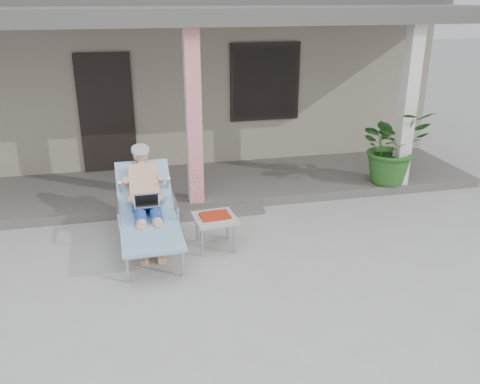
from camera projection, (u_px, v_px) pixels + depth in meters
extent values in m
plane|color=#9E9E99|center=(223.00, 278.00, 6.09)|extent=(60.00, 60.00, 0.00)
cube|color=gray|center=(166.00, 74.00, 11.44)|extent=(10.00, 5.00, 3.00)
cube|color=black|center=(107.00, 114.00, 8.98)|extent=(0.95, 0.06, 2.10)
cube|color=black|center=(265.00, 82.00, 9.42)|extent=(1.20, 0.06, 1.30)
cube|color=black|center=(265.00, 82.00, 9.42)|extent=(1.32, 0.05, 1.42)
cube|color=#605B56|center=(189.00, 186.00, 8.78)|extent=(10.00, 2.00, 0.15)
cube|color=red|center=(194.00, 119.00, 7.51)|extent=(0.22, 0.22, 2.61)
cube|color=silver|center=(407.00, 108.00, 8.24)|extent=(0.22, 0.22, 2.61)
cube|color=#474442|center=(183.00, 15.00, 7.76)|extent=(10.00, 2.30, 0.24)
cube|color=#605B56|center=(200.00, 214.00, 7.75)|extent=(2.00, 0.30, 0.07)
cylinder|color=#B7B7BC|center=(128.00, 268.00, 5.92)|extent=(0.04, 0.04, 0.38)
cylinder|color=#B7B7BC|center=(182.00, 262.00, 6.07)|extent=(0.04, 0.04, 0.38)
cylinder|color=#B7B7BC|center=(123.00, 223.00, 7.10)|extent=(0.04, 0.04, 0.38)
cylinder|color=#B7B7BC|center=(169.00, 218.00, 7.25)|extent=(0.04, 0.04, 0.38)
cube|color=#B7B7BC|center=(151.00, 232.00, 6.35)|extent=(0.67, 1.27, 0.03)
cube|color=#80AAC6|center=(151.00, 230.00, 6.34)|extent=(0.77, 1.31, 0.04)
cube|color=#B7B7BC|center=(144.00, 189.00, 7.09)|extent=(0.66, 0.61, 0.51)
cube|color=#80AAC6|center=(144.00, 186.00, 7.08)|extent=(0.76, 0.69, 0.57)
cylinder|color=#A6A6A9|center=(140.00, 149.00, 7.18)|extent=(0.26, 0.26, 0.13)
cube|color=silver|center=(147.00, 204.00, 6.68)|extent=(0.35, 0.25, 0.24)
cube|color=#ABABA6|center=(215.00, 218.00, 6.67)|extent=(0.58, 0.58, 0.04)
cylinder|color=#B7B7BC|center=(202.00, 242.00, 6.51)|extent=(0.04, 0.04, 0.41)
cylinder|color=#B7B7BC|center=(234.00, 239.00, 6.60)|extent=(0.04, 0.04, 0.41)
cylinder|color=#B7B7BC|center=(197.00, 228.00, 6.90)|extent=(0.04, 0.04, 0.41)
cylinder|color=#B7B7BC|center=(228.00, 225.00, 6.99)|extent=(0.04, 0.04, 0.41)
cube|color=#A72811|center=(215.00, 216.00, 6.66)|extent=(0.40, 0.31, 0.03)
cube|color=black|center=(213.00, 212.00, 6.79)|extent=(0.37, 0.05, 0.04)
imported|color=#26591E|center=(393.00, 146.00, 8.55)|extent=(1.18, 1.03, 1.29)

